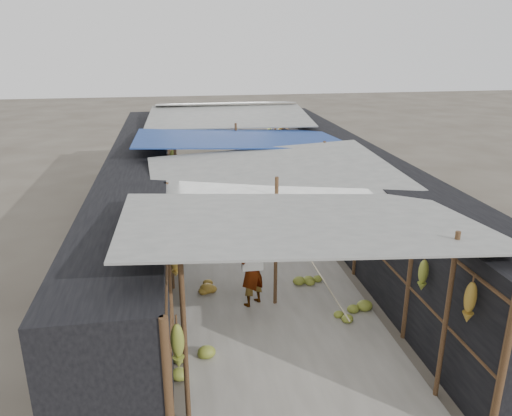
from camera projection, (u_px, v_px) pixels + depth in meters
ground at (317, 410)px, 7.07m from camera, size 80.00×80.00×0.00m
aisle_slab at (249, 237)px, 13.13m from camera, size 3.60×16.00×0.02m
stall_left at (141, 201)px, 12.34m from camera, size 1.40×15.00×2.30m
stall_right at (349, 191)px, 13.17m from camera, size 1.40×15.00×2.30m
crate_near at (281, 238)px, 12.74m from camera, size 0.50×0.42×0.27m
crate_mid at (268, 226)px, 13.46m from camera, size 0.59×0.52×0.31m
crate_back at (200, 181)px, 17.76m from camera, size 0.50×0.44×0.29m
black_basin at (287, 202)px, 15.66m from camera, size 0.61×0.61×0.18m
vendor_elderly at (252, 270)px, 9.59m from camera, size 0.66×0.62×1.52m
shopper_blue at (199, 200)px, 13.72m from camera, size 0.82×0.71×1.46m
vendor_seated at (260, 181)px, 16.57m from camera, size 0.38×0.63×0.94m
market_canopy at (247, 145)px, 12.66m from camera, size 5.62×15.20×2.77m
hanging_bananas at (249, 172)px, 12.93m from camera, size 3.96×14.13×0.79m
floor_bananas at (266, 247)px, 12.12m from camera, size 3.88×9.79×0.35m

